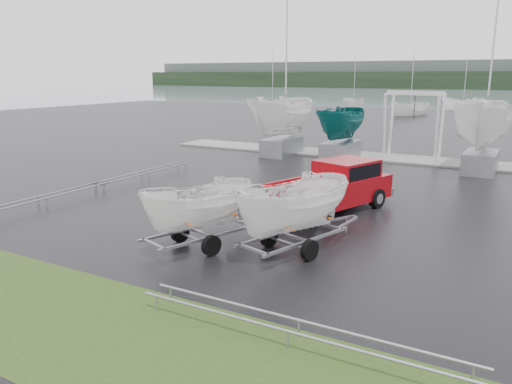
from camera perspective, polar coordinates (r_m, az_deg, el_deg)
name	(u,v)px	position (r m, az deg, el deg)	size (l,w,h in m)	color
ground_plane	(303,206)	(19.76, 5.42, -1.63)	(120.00, 120.00, 0.00)	black
lake	(497,99)	(117.86, 25.82, 9.55)	(300.00, 300.00, 0.00)	gray
grass_verge	(87,326)	(11.24, -18.72, -14.27)	(40.00, 40.00, 0.00)	#213414
dock	(389,158)	(31.85, 14.96, 3.78)	(30.00, 3.00, 0.12)	gray
pickup_truck	(335,185)	(19.16, 9.00, 0.78)	(3.60, 5.92, 1.86)	maroon
trailer_hitched	(199,168)	(14.60, -6.58, 2.76)	(2.27, 3.79, 4.45)	gray
trailer_parked	(295,160)	(14.10, 4.44, 3.62)	(2.19, 3.79, 5.00)	gray
boat_hoist	(414,116)	(31.25, 17.59, 8.29)	(3.30, 2.18, 4.12)	silver
keelboat_0	(282,88)	(31.78, 3.05, 11.79)	(2.66, 3.20, 10.84)	gray
keelboat_1	(342,105)	(30.50, 9.84, 9.73)	(2.09, 3.20, 6.67)	gray
keelboat_2	(488,88)	(28.61, 25.01, 10.76)	(2.77, 3.20, 10.95)	gray
mast_rack_0	(145,172)	(25.33, -12.56, 2.24)	(0.56, 6.50, 0.06)	gray
mast_rack_1	(42,198)	(21.34, -23.27, -0.58)	(0.56, 6.50, 0.06)	gray
mast_rack_2	(294,326)	(9.98, 4.32, -14.99)	(7.00, 0.56, 0.06)	gray
moored_boat_0	(272,113)	(67.65, 1.89, 9.01)	(2.84, 2.89, 11.16)	white
moored_boat_1	(410,115)	(67.29, 17.17, 8.41)	(3.55, 3.59, 11.59)	white
moored_boat_4	(353,108)	(79.83, 11.06, 9.43)	(3.48, 3.49, 11.29)	white
moored_boat_6	(463,108)	(84.43, 22.56, 8.87)	(3.49, 3.46, 11.39)	white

